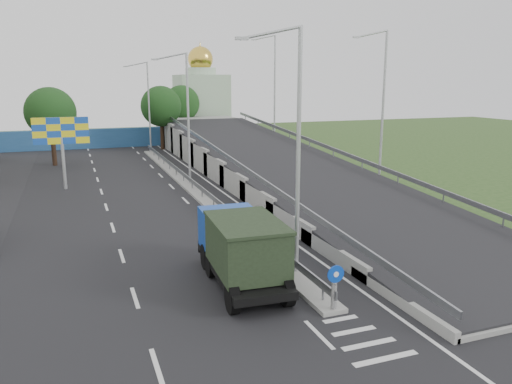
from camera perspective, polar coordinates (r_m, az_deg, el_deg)
name	(u,v)px	position (r m, az deg, el deg)	size (l,w,h in m)	color
ground	(367,343)	(16.94, 12.58, -16.54)	(160.00, 160.00, 0.00)	#2D4C1E
road_surface	(162,206)	(33.72, -10.69, -1.63)	(26.00, 90.00, 0.04)	black
median	(192,190)	(38.09, -7.29, 0.27)	(1.00, 44.00, 0.20)	gray
overpass_ramp	(283,163)	(40.10, 3.15, 3.38)	(10.00, 50.00, 3.50)	gray
median_guardrail	(192,181)	(37.95, -7.32, 1.23)	(0.09, 44.00, 0.71)	gray
sign_bollard	(334,287)	(18.14, 8.96, -10.70)	(0.64, 0.23, 1.67)	black
lamp_post_near	(294,140)	(20.27, 4.40, 5.89)	(2.74, 0.18, 10.08)	#B2B5B7
lamp_post_mid	(186,112)	(39.27, -8.04, 9.04)	(2.74, 0.18, 10.08)	#B2B5B7
lamp_post_far	(147,102)	(58.93, -12.34, 10.03)	(2.74, 0.18, 10.08)	#B2B5B7
blue_wall	(108,138)	(64.80, -16.53, 5.91)	(30.00, 0.50, 2.40)	#275891
church	(201,101)	(74.62, -6.26, 10.34)	(7.00, 7.00, 13.80)	#B2CCAD
billboard	(61,135)	(40.48, -21.36, 6.10)	(4.00, 0.24, 5.50)	#B2B5B7
tree_left_mid	(50,113)	(52.39, -22.44, 8.40)	(4.80, 4.80, 7.60)	black
tree_median_far	(161,106)	(61.23, -10.81, 9.59)	(4.80, 4.80, 7.60)	black
tree_ramp_far	(182,103)	(68.85, -8.49, 9.98)	(4.80, 4.80, 7.60)	black
dump_truck	(241,246)	(20.38, -1.73, -6.19)	(2.79, 6.68, 2.89)	black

